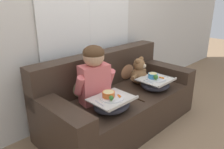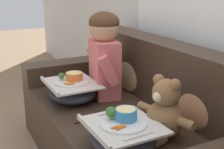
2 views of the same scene
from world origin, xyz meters
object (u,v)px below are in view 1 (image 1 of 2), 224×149
Objects in this scene: child_figure at (94,72)px; lap_tray_teddy at (155,83)px; throw_pillow_behind_child at (81,82)px; throw_pillow_behind_teddy at (126,67)px; teddy_bear at (139,73)px; couch at (117,100)px; lap_tray_child at (112,103)px.

child_figure is 0.86m from lap_tray_teddy.
lap_tray_teddy is (0.77, -0.27, -0.27)m from child_figure.
throw_pillow_behind_child is 0.95× the size of lap_tray_teddy.
throw_pillow_behind_teddy is 0.89× the size of teddy_bear.
couch is at bearing -29.08° from throw_pillow_behind_child.
throw_pillow_behind_child is at bearing 89.85° from lap_tray_child.
throw_pillow_behind_child is at bearing 150.92° from couch.
throw_pillow_behind_child is (-0.39, 0.21, 0.29)m from couch.
child_figure is 0.80m from teddy_bear.
lap_tray_child is 1.08× the size of lap_tray_teddy.
lap_tray_teddy is at bearing -19.07° from child_figure.
throw_pillow_behind_child is 0.92m from lap_tray_teddy.
throw_pillow_behind_teddy is 0.88× the size of lap_tray_teddy.
throw_pillow_behind_teddy is (0.39, 0.21, 0.29)m from couch.
throw_pillow_behind_teddy is 0.93m from lap_tray_child.
couch is 0.61m from child_figure.
lap_tray_teddy is at bearing -33.17° from throw_pillow_behind_child.
lap_tray_teddy is (-0.00, -0.50, -0.09)m from throw_pillow_behind_teddy.
couch is 5.12× the size of teddy_bear.
child_figure is 1.65× the size of teddy_bear.
teddy_bear is at bearing -17.29° from throw_pillow_behind_child.
child_figure is at bearing 179.73° from teddy_bear.
throw_pillow_behind_teddy is at bearing 89.80° from lap_tray_teddy.
lap_tray_child is at bearing -146.95° from throw_pillow_behind_teddy.
throw_pillow_behind_child is at bearing 180.00° from throw_pillow_behind_teddy.
child_figure is at bearing -90.05° from throw_pillow_behind_child.
child_figure reaches higher than throw_pillow_behind_teddy.
child_figure is at bearing -162.94° from throw_pillow_behind_teddy.
couch is 5.06× the size of lap_tray_teddy.
throw_pillow_behind_child is at bearing 89.95° from child_figure.
teddy_bear is at bearing 89.36° from lap_tray_teddy.
child_figure is 1.63× the size of lap_tray_teddy.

